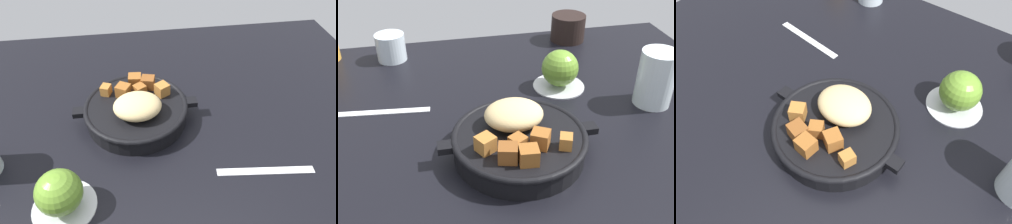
{
  "view_description": "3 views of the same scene",
  "coord_description": "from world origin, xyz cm",
  "views": [
    {
      "loc": [
        5.86,
        46.37,
        48.54
      ],
      "look_at": [
        -0.68,
        0.85,
        6.58
      ],
      "focal_mm": 33.29,
      "sensor_mm": 36.0,
      "label": 1
    },
    {
      "loc": [
        -7.81,
        -55.93,
        43.7
      ],
      "look_at": [
        4.78,
        1.87,
        4.21
      ],
      "focal_mm": 42.69,
      "sensor_mm": 36.0,
      "label": 2
    },
    {
      "loc": [
        26.56,
        -29.3,
        47.28
      ],
      "look_at": [
        5.2,
        -2.21,
        4.37
      ],
      "focal_mm": 32.74,
      "sensor_mm": 36.0,
      "label": 3
    }
  ],
  "objects": [
    {
      "name": "ground_plane",
      "position": [
        0.0,
        0.0,
        -1.2
      ],
      "size": [
        116.23,
        91.74,
        2.4
      ],
      "primitive_type": "cube",
      "color": "black"
    },
    {
      "name": "saucer_plate",
      "position": [
        19.45,
        15.39,
        0.3
      ],
      "size": [
        11.12,
        11.12,
        0.6
      ],
      "primitive_type": "cylinder",
      "color": "#B7BABF",
      "rests_on": "ground_plane"
    },
    {
      "name": "red_apple",
      "position": [
        19.45,
        15.39,
        4.51
      ],
      "size": [
        7.82,
        7.82,
        7.82
      ],
      "primitive_type": "sphere",
      "color": "olive",
      "rests_on": "saucer_plate"
    },
    {
      "name": "cast_iron_skillet",
      "position": [
        5.48,
        -4.86,
        3.04
      ],
      "size": [
        27.04,
        22.74,
        8.43
      ],
      "color": "black",
      "rests_on": "ground_plane"
    },
    {
      "name": "butter_knife",
      "position": [
        -17.79,
        13.04,
        0.18
      ],
      "size": [
        18.77,
        3.53,
        0.36
      ],
      "primitive_type": "cube",
      "rotation": [
        0.0,
        0.0,
        -0.1
      ],
      "color": "silver",
      "rests_on": "ground_plane"
    }
  ]
}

